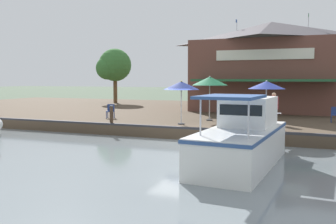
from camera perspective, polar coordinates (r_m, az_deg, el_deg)
ground_plane at (r=18.00m, az=1.80°, el=-4.49°), size 220.00×220.00×0.00m
quay_deck at (r=28.46m, az=9.43°, el=-0.42°), size 22.00×56.00×0.60m
quay_edge_fender at (r=17.99m, az=1.91°, el=-2.40°), size 0.20×50.40×0.10m
waterfront_restaurant at (r=30.49m, az=15.33°, el=6.89°), size 10.42×11.30×7.26m
patio_umbrella_by_entrance at (r=18.37m, az=14.77°, el=3.97°), size 1.74×1.74×2.33m
patio_umbrella_mid_patio_left at (r=21.55m, az=6.38°, el=4.71°), size 2.05×2.05×2.56m
patio_umbrella_far_corner at (r=19.61m, az=2.04°, el=4.04°), size 1.91×1.91×2.30m
cafe_chair_back_row_seat at (r=22.50m, az=24.14°, el=-0.25°), size 0.44×0.44×0.85m
cafe_chair_facing_river at (r=23.05m, az=-8.75°, el=0.25°), size 0.56×0.56×0.85m
person_mid_patio at (r=20.42m, az=15.82°, el=1.11°), size 0.47×0.47×1.67m
motorboat_outer_channel at (r=13.41m, az=11.82°, el=-3.86°), size 6.78×2.43×2.42m
mooring_post at (r=19.85m, az=-8.63°, el=-0.44°), size 0.22×0.22×0.98m
tree_upstream_bank at (r=37.61m, az=-8.37°, el=6.96°), size 3.39×3.22×5.38m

